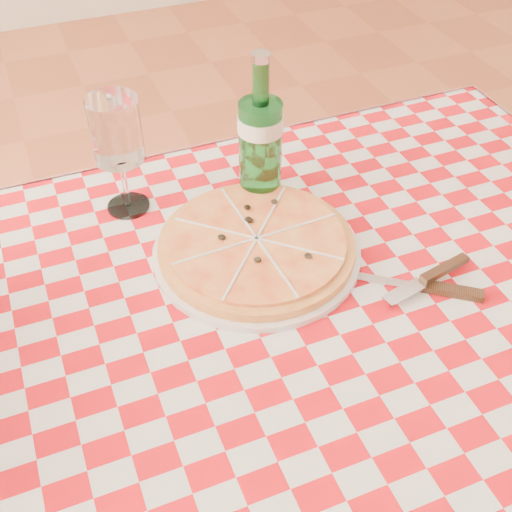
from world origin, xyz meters
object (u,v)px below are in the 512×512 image
Objects in this scene: water_bottle at (260,131)px; wine_glass at (120,157)px; pizza_plate at (257,245)px; dining_table at (283,353)px.

wine_glass is at bearing 165.05° from water_bottle.
pizza_plate is 0.18m from water_bottle.
dining_table is 0.17m from pizza_plate.
pizza_plate is 0.26m from wine_glass.
dining_table is 4.54× the size of water_bottle.
water_bottle is at bearing 75.37° from dining_table.
water_bottle is 1.29× the size of wine_glass.
wine_glass is at bearing 115.58° from dining_table.
water_bottle is at bearing 65.67° from pizza_plate.
pizza_plate is at bearing -50.78° from wine_glass.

